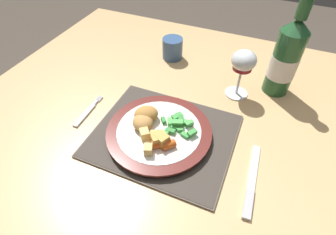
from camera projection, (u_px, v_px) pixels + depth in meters
ground_plane at (171, 223)px, 1.25m from camera, size 6.00×6.00×0.00m
dining_table at (173, 134)px, 0.79m from camera, size 1.16×1.02×0.74m
placemat at (163, 135)px, 0.66m from camera, size 0.35×0.29×0.01m
dinner_plate at (160, 132)px, 0.65m from camera, size 0.26×0.26×0.02m
breaded_croquettes at (145, 118)px, 0.65m from camera, size 0.08×0.10×0.04m
green_beans_pile at (179, 125)px, 0.65m from camera, size 0.10×0.09×0.02m
glazed_carrots at (162, 143)px, 0.61m from camera, size 0.07×0.05×0.02m
fork at (87, 113)px, 0.72m from camera, size 0.02×0.13×0.01m
table_knife at (251, 186)px, 0.56m from camera, size 0.03×0.19×0.01m
wine_glass at (243, 63)px, 0.71m from camera, size 0.07×0.07×0.14m
bottle at (286, 58)px, 0.72m from camera, size 0.08×0.08×0.29m
roast_potatoes at (155, 139)px, 0.61m from camera, size 0.08×0.07×0.03m
drinking_cup at (173, 48)px, 0.89m from camera, size 0.07×0.07×0.07m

